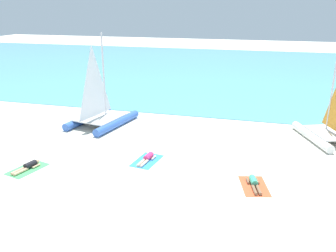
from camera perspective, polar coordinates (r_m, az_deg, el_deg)
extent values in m
plane|color=silver|center=(24.88, 3.20, 1.17)|extent=(120.00, 120.00, 0.00)
cube|color=#5BB2C1|center=(44.65, 8.90, 8.98)|extent=(120.00, 40.00, 0.05)
cylinder|color=white|center=(22.49, 22.01, -1.54)|extent=(2.03, 4.10, 0.48)
cube|color=silver|center=(22.79, 24.78, -0.93)|extent=(3.07, 3.34, 0.06)
cylinder|color=silver|center=(22.64, 24.88, 5.52)|extent=(0.10, 0.10, 5.03)
cylinder|color=blue|center=(24.76, -12.70, 1.27)|extent=(1.38, 4.56, 0.52)
cylinder|color=blue|center=(23.39, -8.13, 0.51)|extent=(1.38, 4.56, 0.52)
cube|color=silver|center=(23.81, -10.83, 1.43)|extent=(2.89, 3.31, 0.06)
cylinder|color=silver|center=(23.67, -10.28, 8.04)|extent=(0.11, 0.11, 5.41)
pyramid|color=white|center=(22.86, -11.85, 7.15)|extent=(0.52, 2.35, 4.55)
cube|color=#4CB266|center=(18.66, -21.62, -6.44)|extent=(1.52, 2.11, 0.01)
cylinder|color=black|center=(18.71, -21.21, -5.79)|extent=(0.44, 0.67, 0.30)
sphere|color=#D8AD84|center=(18.94, -20.28, -5.36)|extent=(0.22, 0.22, 0.22)
cylinder|color=#D8AD84|center=(18.45, -22.90, -6.64)|extent=(0.32, 0.79, 0.14)
cylinder|color=#D8AD84|center=(18.32, -22.54, -6.78)|extent=(0.32, 0.79, 0.14)
cylinder|color=#D8AD84|center=(18.99, -21.26, -5.72)|extent=(0.20, 0.46, 0.10)
cylinder|color=#D8AD84|center=(18.68, -20.38, -6.03)|extent=(0.20, 0.46, 0.10)
cube|color=#338CD8|center=(18.27, -3.42, -5.58)|extent=(1.34, 2.03, 0.01)
cylinder|color=#D83372|center=(18.37, -3.16, -4.90)|extent=(0.38, 0.65, 0.30)
sphere|color=beige|center=(18.71, -2.61, -4.44)|extent=(0.22, 0.22, 0.22)
cylinder|color=beige|center=(17.91, -4.33, -5.86)|extent=(0.24, 0.79, 0.14)
cylinder|color=beige|center=(17.84, -3.81, -5.96)|extent=(0.24, 0.79, 0.14)
cylinder|color=beige|center=(18.62, -3.55, -4.87)|extent=(0.16, 0.46, 0.10)
cylinder|color=beige|center=(18.45, -2.32, -5.09)|extent=(0.16, 0.46, 0.10)
cube|color=#EA5933|center=(16.29, 13.65, -9.35)|extent=(1.53, 2.11, 0.01)
cylinder|color=#3FB28C|center=(16.39, 13.55, -8.54)|extent=(0.44, 0.67, 0.30)
sphere|color=#8C6647|center=(16.75, 13.27, -7.90)|extent=(0.22, 0.22, 0.22)
cylinder|color=#8C6647|center=(15.85, 13.68, -9.88)|extent=(0.33, 0.79, 0.14)
cylinder|color=#8C6647|center=(15.89, 14.33, -9.86)|extent=(0.33, 0.79, 0.14)
cylinder|color=#8C6647|center=(16.52, 12.66, -8.59)|extent=(0.21, 0.46, 0.10)
cylinder|color=#8C6647|center=(16.61, 14.17, -8.55)|extent=(0.21, 0.46, 0.10)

